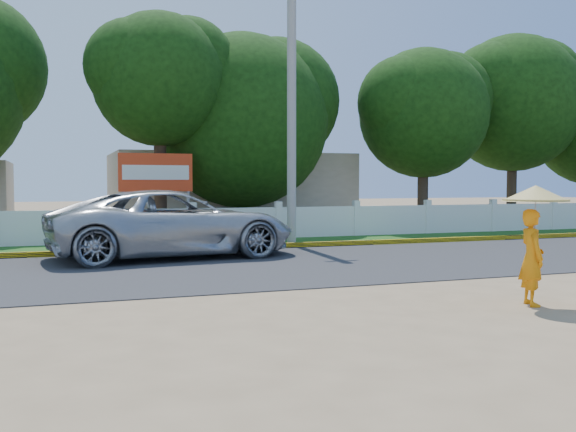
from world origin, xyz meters
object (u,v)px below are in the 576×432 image
at_px(vehicle, 173,224).
at_px(monk_with_parasol, 534,227).
at_px(utility_pole, 292,102).
at_px(billboard, 156,177).

height_order(vehicle, monk_with_parasol, monk_with_parasol).
bearing_deg(vehicle, monk_with_parasol, -159.86).
bearing_deg(utility_pole, monk_with_parasol, -88.76).
bearing_deg(vehicle, utility_pole, -70.42).
height_order(vehicle, billboard, billboard).
xyz_separation_m(vehicle, monk_with_parasol, (4.24, -8.46, 0.37)).
bearing_deg(monk_with_parasol, utility_pole, 91.24).
relative_size(utility_pole, vehicle, 1.40).
relative_size(vehicle, monk_with_parasol, 3.31).
distance_m(vehicle, billboard, 5.61).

